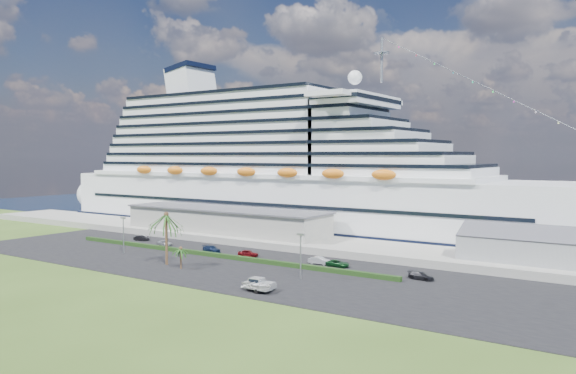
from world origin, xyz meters
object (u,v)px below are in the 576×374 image
Objects in this scene: parked_car_3 at (212,249)px; boat_trailer at (257,285)px; cruise_ship at (285,174)px; pickup_truck at (259,283)px.

boat_trailer reaches higher than parked_car_3.
cruise_ship is at bearing 120.98° from boat_trailer.
cruise_ship is 47.42m from parked_car_3.
cruise_ship is 29.29× the size of boat_trailer.
boat_trailer is (40.93, -68.16, -15.35)m from cruise_ship.
parked_car_3 is at bearing -78.07° from cruise_ship.
cruise_ship reaches higher than parked_car_3.
pickup_truck is at bearing -114.83° from parked_car_3.
boat_trailer is at bearing -63.19° from pickup_truck.
parked_car_3 is (9.24, -43.74, -15.84)m from cruise_ship.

